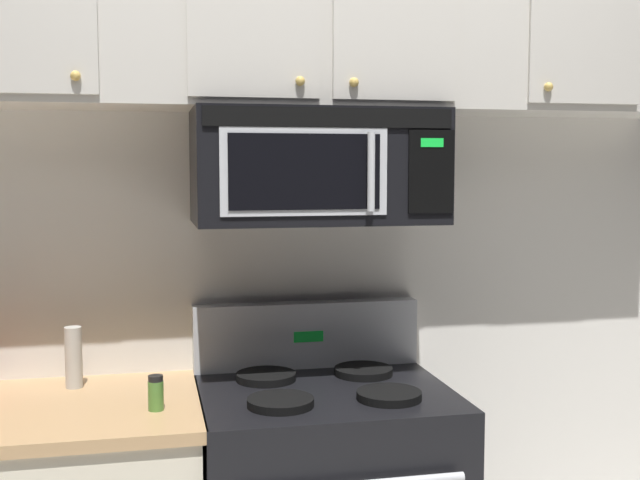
{
  "coord_description": "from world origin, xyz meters",
  "views": [
    {
      "loc": [
        -0.52,
        -1.88,
        1.57
      ],
      "look_at": [
        0.0,
        0.49,
        1.35
      ],
      "focal_mm": 44.53,
      "sensor_mm": 36.0,
      "label": 1
    }
  ],
  "objects": [
    {
      "name": "back_wall",
      "position": [
        0.0,
        0.79,
        1.35
      ],
      "size": [
        5.2,
        0.1,
        2.7
      ],
      "primitive_type": "cube",
      "color": "silver",
      "rests_on": "ground_plane"
    },
    {
      "name": "pepper_mill",
      "position": [
        -0.75,
        0.61,
        0.99
      ],
      "size": [
        0.05,
        0.05,
        0.19
      ],
      "primitive_type": "cylinder",
      "color": "#B7B2A8",
      "rests_on": "counter_segment"
    },
    {
      "name": "spice_jar",
      "position": [
        -0.5,
        0.32,
        0.95
      ],
      "size": [
        0.04,
        0.04,
        0.1
      ],
      "color": "#4C7F33",
      "rests_on": "counter_segment"
    },
    {
      "name": "over_range_microwave",
      "position": [
        -0.0,
        0.54,
        1.58
      ],
      "size": [
        0.76,
        0.43,
        0.35
      ],
      "color": "black"
    },
    {
      "name": "upper_cabinets",
      "position": [
        -0.0,
        0.57,
        2.02
      ],
      "size": [
        2.5,
        0.36,
        0.55
      ],
      "color": "#BCB7AD"
    }
  ]
}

